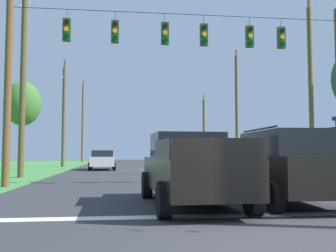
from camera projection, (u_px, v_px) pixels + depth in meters
name	position (u px, v px, depth m)	size (l,w,h in m)	color
ground_plane	(267.00, 235.00, 6.45)	(120.00, 120.00, 0.00)	#333338
stop_bar_stripe	(233.00, 215.00, 8.44)	(12.53, 0.45, 0.01)	white
lane_dash_0	(188.00, 189.00, 14.39)	(0.15, 2.50, 0.01)	white
lane_dash_1	(168.00, 177.00, 21.01)	(0.15, 2.50, 0.01)	white
lane_dash_2	(155.00, 170.00, 29.47)	(0.15, 2.50, 0.01)	white
overhead_signal_span	(182.00, 77.00, 16.15)	(14.60, 0.31, 7.91)	brown
pickup_truck	(191.00, 169.00, 10.13)	(2.45, 5.47, 1.95)	black
suv_black	(288.00, 165.00, 10.40)	(2.33, 4.86, 2.05)	black
distant_car_crossing_white	(102.00, 160.00, 29.67)	(2.19, 4.38, 1.52)	silver
utility_pole_mid_right	(311.00, 85.00, 22.50)	(0.27, 2.00, 10.83)	brown
utility_pole_far_right	(237.00, 107.00, 37.25)	(0.28, 1.72, 11.55)	brown
utility_pole_near_left	(204.00, 129.00, 53.04)	(0.33, 1.94, 9.43)	brown
utility_pole_far_left	(23.00, 79.00, 20.71)	(0.32, 1.82, 11.03)	brown
utility_pole_distant_right	(64.00, 114.00, 34.93)	(0.32, 1.72, 10.02)	brown
utility_pole_distant_left	(83.00, 121.00, 50.29)	(0.27, 1.81, 11.14)	brown
tree_roadside_right	(23.00, 104.00, 29.06)	(2.76, 2.76, 6.82)	brown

